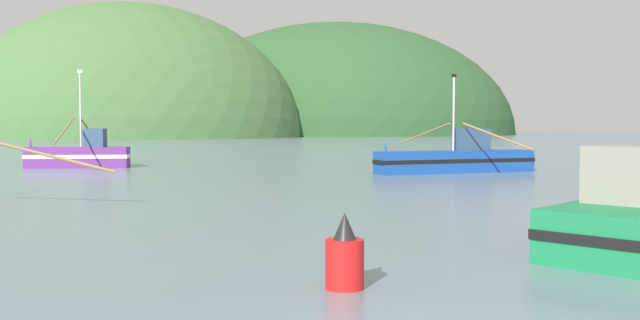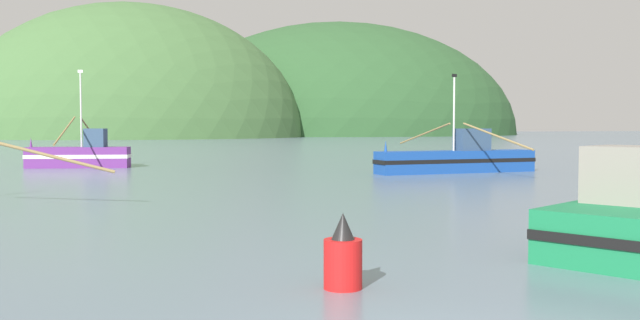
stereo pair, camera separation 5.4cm
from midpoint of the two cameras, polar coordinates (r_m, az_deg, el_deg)
name	(u,v)px [view 1 (the left image)]	position (r m, az deg, el deg)	size (l,w,h in m)	color
hill_mid_right	(340,135)	(228.33, 1.67, 2.12)	(119.64, 95.71, 73.37)	#2D562D
hill_mid_left	(134,137)	(185.40, -15.24, 1.84)	(89.35, 71.48, 69.07)	#47703D
fishing_boat_blue	(458,159)	(45.03, 11.34, 0.10)	(11.20, 15.28, 6.33)	#19479E
fishing_boat_purple	(80,155)	(52.30, -19.38, 0.43)	(7.40, 11.98, 7.03)	#6B2D84
channel_buoy	(345,258)	(12.87, 1.94, -8.13)	(0.72, 0.72, 1.42)	red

